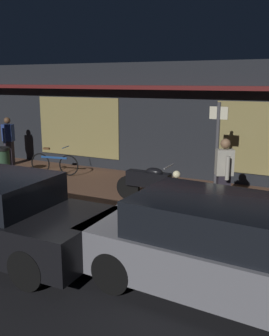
{
  "coord_description": "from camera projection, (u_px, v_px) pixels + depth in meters",
  "views": [
    {
      "loc": [
        4.38,
        -5.74,
        3.06
      ],
      "look_at": [
        0.27,
        2.4,
        0.95
      ],
      "focal_mm": 40.66,
      "sensor_mm": 36.0,
      "label": 1
    }
  ],
  "objects": [
    {
      "name": "ground_plane",
      "position": [
        68.0,
        237.0,
        7.6
      ],
      "size": [
        60.0,
        60.0,
        0.0
      ],
      "primitive_type": "plane",
      "color": "black"
    },
    {
      "name": "sidewalk_slab",
      "position": [
        135.0,
        194.0,
        10.2
      ],
      "size": [
        18.0,
        4.0,
        0.15
      ],
      "primitive_type": "cube",
      "color": "brown",
      "rests_on": "ground_plane"
    },
    {
      "name": "storefront_building",
      "position": [
        181.0,
        119.0,
        12.75
      ],
      "size": [
        18.0,
        3.3,
        3.6
      ],
      "color": "black",
      "rests_on": "ground_plane"
    },
    {
      "name": "motorcycle",
      "position": [
        150.0,
        183.0,
        9.17
      ],
      "size": [
        1.7,
        0.55,
        0.97
      ],
      "color": "black",
      "rests_on": "sidewalk_slab"
    },
    {
      "name": "bicycle_parked",
      "position": [
        54.0,
        163.0,
        11.95
      ],
      "size": [
        1.65,
        0.43,
        0.91
      ],
      "color": "black",
      "rests_on": "sidewalk_slab"
    },
    {
      "name": "person_photographer",
      "position": [
        9.0,
        140.0,
        13.22
      ],
      "size": [
        0.42,
        0.61,
        1.67
      ],
      "color": "#28232D",
      "rests_on": "sidewalk_slab"
    },
    {
      "name": "person_bystander",
      "position": [
        224.0,
        174.0,
        8.45
      ],
      "size": [
        0.44,
        0.58,
        1.67
      ],
      "color": "#28232D",
      "rests_on": "sidewalk_slab"
    },
    {
      "name": "sign_post",
      "position": [
        217.0,
        146.0,
        9.22
      ],
      "size": [
        0.44,
        0.09,
        2.4
      ],
      "color": "#47474C",
      "rests_on": "sidewalk_slab"
    },
    {
      "name": "trash_bin",
      "position": [
        3.0,
        162.0,
        11.57
      ],
      "size": [
        0.48,
        0.48,
        0.93
      ],
      "color": "#2D4C33",
      "rests_on": "sidewalk_slab"
    },
    {
      "name": "parked_car_across",
      "position": [
        218.0,
        247.0,
        5.5
      ],
      "size": [
        4.2,
        2.0,
        1.42
      ],
      "color": "black",
      "rests_on": "ground_plane"
    }
  ]
}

